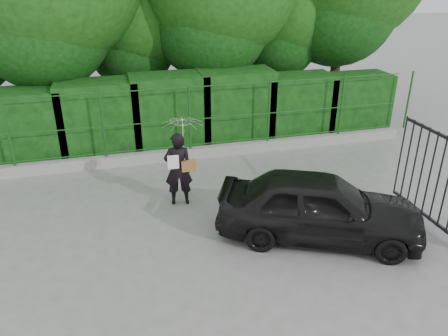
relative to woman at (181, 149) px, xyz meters
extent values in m
plane|color=gray|center=(0.24, -2.04, -1.31)|extent=(80.00, 80.00, 0.00)
cube|color=#9E9E99|center=(0.24, 2.46, -1.16)|extent=(14.00, 0.25, 0.30)
cylinder|color=#194D19|center=(-3.96, 2.46, -0.11)|extent=(0.06, 0.06, 1.80)
cylinder|color=#194D19|center=(-1.66, 2.46, -0.11)|extent=(0.06, 0.06, 1.80)
cylinder|color=#194D19|center=(0.64, 2.46, -0.11)|extent=(0.06, 0.06, 1.80)
cylinder|color=#194D19|center=(2.94, 2.46, -0.11)|extent=(0.06, 0.06, 1.80)
cylinder|color=#194D19|center=(5.24, 2.46, -0.11)|extent=(0.06, 0.06, 1.80)
cylinder|color=#194D19|center=(7.54, 2.46, -0.11)|extent=(0.06, 0.06, 1.80)
cylinder|color=#194D19|center=(0.24, 2.46, -0.91)|extent=(13.60, 0.03, 0.03)
cylinder|color=#194D19|center=(0.24, 2.46, -0.16)|extent=(13.60, 0.03, 0.03)
cylinder|color=#194D19|center=(0.24, 2.46, 0.74)|extent=(13.60, 0.03, 0.03)
cube|color=black|center=(-3.76, 3.46, -0.31)|extent=(2.20, 1.20, 2.01)
cube|color=black|center=(-1.76, 3.46, -0.25)|extent=(2.20, 1.20, 2.13)
cube|color=black|center=(0.24, 3.46, -0.21)|extent=(2.20, 1.20, 2.20)
cube|color=black|center=(2.24, 3.46, -0.20)|extent=(2.20, 1.20, 2.21)
cube|color=black|center=(4.24, 3.46, -0.33)|extent=(2.20, 1.20, 1.96)
cube|color=black|center=(6.24, 3.46, -0.38)|extent=(2.20, 1.20, 1.86)
cylinder|color=black|center=(-2.76, 5.16, 0.94)|extent=(0.36, 0.36, 4.50)
cylinder|color=black|center=(-0.26, 6.46, 0.31)|extent=(0.36, 0.36, 3.25)
sphere|color=#14470F|center=(-0.26, 6.46, 2.26)|extent=(3.90, 3.90, 3.90)
cylinder|color=black|center=(2.24, 5.46, 0.81)|extent=(0.36, 0.36, 4.25)
cylinder|color=black|center=(4.74, 6.16, 0.44)|extent=(0.36, 0.36, 3.50)
sphere|color=#14470F|center=(4.74, 6.16, 2.54)|extent=(4.20, 4.20, 4.20)
cylinder|color=black|center=(6.74, 5.76, 1.06)|extent=(0.36, 0.36, 4.75)
cube|color=black|center=(4.84, -2.09, -1.16)|extent=(0.05, 2.00, 0.06)
cube|color=black|center=(4.84, -2.09, 0.64)|extent=(0.05, 2.00, 0.06)
cylinder|color=black|center=(4.84, -2.54, -0.26)|extent=(0.04, 0.04, 1.90)
cylinder|color=black|center=(4.84, -2.29, -0.26)|extent=(0.04, 0.04, 1.90)
cylinder|color=black|center=(4.84, -2.04, -0.26)|extent=(0.04, 0.04, 1.90)
cylinder|color=black|center=(4.84, -1.79, -0.26)|extent=(0.04, 0.04, 1.90)
cylinder|color=black|center=(4.84, -1.54, -0.26)|extent=(0.04, 0.04, 1.90)
cylinder|color=black|center=(4.84, -1.29, -0.26)|extent=(0.04, 0.04, 1.90)
cylinder|color=black|center=(4.84, -1.04, -0.26)|extent=(0.04, 0.04, 1.90)
imported|color=black|center=(-0.09, -0.03, -0.45)|extent=(0.67, 0.48, 1.72)
imported|color=white|center=(0.06, 0.02, 0.31)|extent=(0.89, 0.91, 0.82)
cube|color=olive|center=(0.13, -0.11, -0.35)|extent=(0.32, 0.15, 0.24)
cube|color=white|center=(-0.21, -0.15, -0.22)|extent=(0.25, 0.02, 0.32)
imported|color=black|center=(2.36, -2.09, -0.63)|extent=(4.30, 3.11, 1.36)
camera|label=1|loc=(-1.35, -8.82, 3.65)|focal=35.00mm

